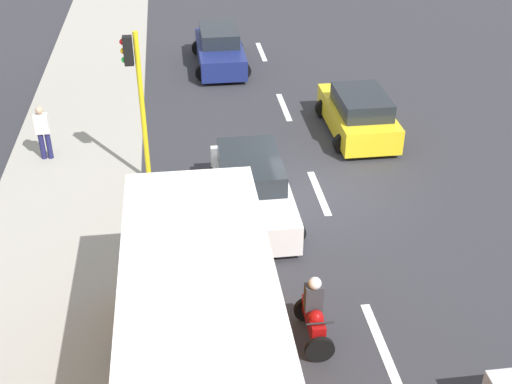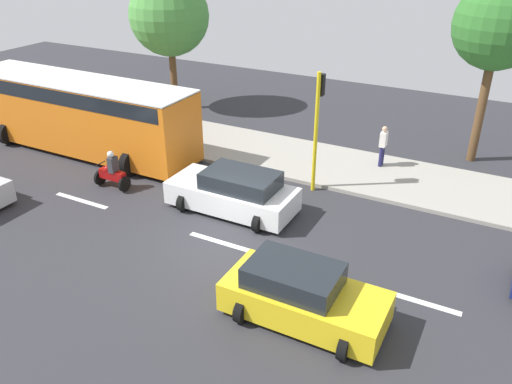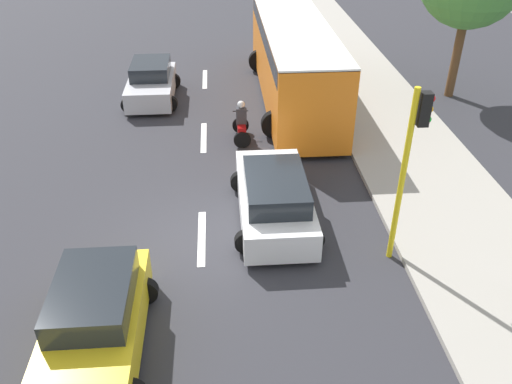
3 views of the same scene
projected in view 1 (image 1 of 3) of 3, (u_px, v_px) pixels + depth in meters
The scene contains 12 objects.
ground_plane at pixel (319, 194), 18.56m from camera, with size 40.00×60.00×0.10m, color #2D2D33.
sidewalk at pixel (65, 208), 17.72m from camera, with size 4.00×60.00×0.15m, color #9E998E.
lane_stripe_far_north at pixel (261, 52), 28.71m from camera, with size 0.20×2.40×0.01m, color white.
lane_stripe_north at pixel (284, 107), 23.62m from camera, with size 0.20×2.40×0.01m, color white.
lane_stripe_mid at pixel (319, 193), 18.53m from camera, with size 0.20×2.40×0.01m, color white.
lane_stripe_south at pixel (381, 343), 13.44m from camera, with size 0.20×2.40×0.01m, color white.
car_white at pixel (252, 189), 17.33m from camera, with size 2.30×4.48×1.52m.
car_dark_blue at pixel (220, 49), 26.88m from camera, with size 2.20×4.49×1.52m.
car_yellow_cab at pixel (358, 114), 21.41m from camera, with size 2.23×4.08×1.52m.
motorcycle at pixel (314, 315), 13.24m from camera, with size 0.60×1.30×1.53m.
pedestrian_near_signal at pixel (43, 131), 19.53m from camera, with size 0.40×0.24×1.69m.
traffic_light_corner at pixel (137, 89), 17.42m from camera, with size 0.49×0.24×4.50m.
Camera 1 is at (3.81, 15.47, 9.62)m, focal length 46.06 mm.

